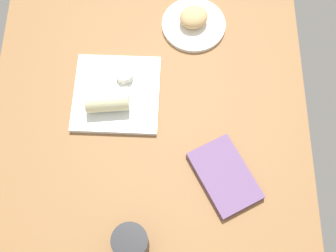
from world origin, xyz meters
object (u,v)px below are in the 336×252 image
(book_stack, at_px, (225,176))
(coffee_mug, at_px, (130,245))
(sauce_cup, at_px, (125,75))
(breakfast_wrap, at_px, (107,100))
(square_plate, at_px, (116,94))
(round_plate, at_px, (194,25))
(scone_pastry, at_px, (194,17))

(book_stack, bearing_deg, coffee_mug, 127.77)
(sauce_cup, height_order, coffee_mug, coffee_mug)
(breakfast_wrap, height_order, coffee_mug, coffee_mug)
(square_plate, xyz_separation_m, breakfast_wrap, (-0.04, 0.02, 0.04))
(round_plate, xyz_separation_m, scone_pastry, (0.00, 0.00, 0.03))
(round_plate, relative_size, sauce_cup, 4.03)
(round_plate, xyz_separation_m, breakfast_wrap, (-0.28, 0.24, 0.04))
(book_stack, height_order, coffee_mug, coffee_mug)
(scone_pastry, bearing_deg, book_stack, -170.96)
(scone_pastry, xyz_separation_m, book_stack, (-0.49, -0.08, -0.03))
(sauce_cup, bearing_deg, round_plate, -46.67)
(sauce_cup, bearing_deg, book_stack, -136.50)
(breakfast_wrap, relative_size, book_stack, 0.50)
(round_plate, bearing_deg, square_plate, 136.73)
(breakfast_wrap, xyz_separation_m, coffee_mug, (-0.39, -0.08, -0.00))
(scone_pastry, height_order, coffee_mug, coffee_mug)
(sauce_cup, xyz_separation_m, book_stack, (-0.29, -0.28, -0.02))
(square_plate, bearing_deg, book_stack, -128.87)
(round_plate, height_order, sauce_cup, sauce_cup)
(scone_pastry, height_order, book_stack, scone_pastry)
(scone_pastry, bearing_deg, breakfast_wrap, 139.40)
(round_plate, distance_m, coffee_mug, 0.69)
(square_plate, bearing_deg, round_plate, -43.27)
(square_plate, height_order, breakfast_wrap, breakfast_wrap)
(breakfast_wrap, distance_m, coffee_mug, 0.40)
(square_plate, height_order, sauce_cup, sauce_cup)
(book_stack, xyz_separation_m, coffee_mug, (-0.19, 0.24, 0.04))
(book_stack, bearing_deg, breakfast_wrap, 57.60)
(sauce_cup, distance_m, coffee_mug, 0.48)
(coffee_mug, bearing_deg, book_stack, -52.23)
(round_plate, distance_m, sauce_cup, 0.28)
(scone_pastry, height_order, breakfast_wrap, breakfast_wrap)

